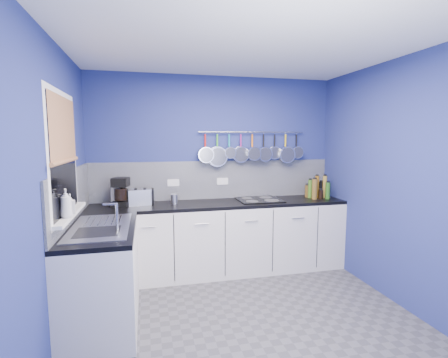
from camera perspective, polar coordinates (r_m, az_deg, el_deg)
name	(u,v)px	position (r m, az deg, el deg)	size (l,w,h in m)	color
floor	(248,322)	(3.38, 4.07, -23.29)	(3.20, 3.00, 0.02)	#47474C
ceiling	(250,41)	(3.04, 4.51, 22.55)	(3.20, 3.00, 0.02)	white
wall_back	(215,172)	(4.41, -1.63, 1.18)	(3.20, 0.02, 2.50)	navy
wall_front	(350,238)	(1.61, 20.83, -9.40)	(3.20, 0.02, 2.50)	navy
wall_left	(51,196)	(2.91, -27.55, -2.58)	(0.02, 3.00, 2.50)	navy
wall_right	(402,183)	(3.76, 28.35, -0.64)	(0.02, 3.00, 2.50)	navy
backsplash_back	(215,180)	(4.40, -1.57, -0.15)	(3.20, 0.02, 0.50)	#9799A1
backsplash_left	(72,196)	(3.50, -24.72, -2.61)	(0.02, 1.80, 0.50)	#9799A1
cabinet_run_back	(220,239)	(4.27, -0.74, -10.24)	(3.20, 0.60, 0.86)	silver
worktop_back	(220,204)	(4.16, -0.75, -4.31)	(3.20, 0.60, 0.04)	black
cabinet_run_left	(103,277)	(3.36, -20.12, -15.55)	(0.60, 1.20, 0.86)	silver
worktop_left	(101,229)	(3.22, -20.45, -8.12)	(0.60, 1.20, 0.04)	black
window_frame	(63,155)	(3.17, -25.92, 3.67)	(0.01, 1.00, 1.10)	white
window_glass	(64,155)	(3.17, -25.83, 3.68)	(0.01, 0.90, 1.00)	black
bamboo_blind	(63,129)	(3.16, -25.90, 7.75)	(0.01, 0.90, 0.55)	#9F704D
window_sill	(70,214)	(3.23, -25.00, -5.47)	(0.10, 0.98, 0.03)	white
sink_unit	(101,227)	(3.21, -20.47, -7.70)	(0.50, 0.95, 0.01)	silver
mixer_tap	(117,217)	(2.99, -17.95, -6.18)	(0.12, 0.08, 0.26)	silver
socket_left	(173,183)	(4.31, -8.71, -0.64)	(0.15, 0.01, 0.09)	white
socket_right	(223,181)	(4.41, -0.26, -0.39)	(0.15, 0.01, 0.09)	white
pot_rail	(252,132)	(4.46, 4.87, 8.04)	(0.02, 0.02, 1.45)	silver
soap_bottle_a	(66,203)	(3.00, -25.56, -3.79)	(0.09, 0.09, 0.24)	white
soap_bottle_b	(70,204)	(3.15, -24.95, -3.89)	(0.08, 0.08, 0.17)	white
paper_towel	(116,195)	(4.17, -18.12, -2.58)	(0.11, 0.11, 0.26)	white
coffee_maker	(121,192)	(4.08, -17.33, -2.16)	(0.19, 0.21, 0.34)	black
toaster	(140,197)	(4.12, -14.18, -3.02)	(0.30, 0.17, 0.19)	silver
canister	(174,199)	(4.09, -8.55, -3.44)	(0.08, 0.08, 0.12)	silver
hob	(259,200)	(4.33, 6.05, -3.57)	(0.55, 0.48, 0.01)	black
pan_0	(205,147)	(4.29, -3.23, 5.45)	(0.21, 0.10, 0.40)	silver
pan_1	(217,149)	(4.33, -1.15, 5.12)	(0.26, 0.06, 0.45)	silver
pan_2	(229,145)	(4.36, 0.90, 5.83)	(0.15, 0.10, 0.34)	silver
pan_3	(241,147)	(4.40, 2.92, 5.46)	(0.21, 0.06, 0.40)	silver
pan_4	(252,146)	(4.45, 4.89, 5.62)	(0.19, 0.13, 0.38)	silver
pan_5	(264,147)	(4.50, 6.82, 5.53)	(0.20, 0.11, 0.39)	silver
pan_6	(275,146)	(4.56, 8.71, 5.67)	(0.17, 0.06, 0.36)	silver
pan_7	(286,148)	(4.62, 10.54, 5.33)	(0.23, 0.10, 0.42)	silver
pan_8	(296,145)	(4.68, 12.33, 5.67)	(0.17, 0.09, 0.36)	silver
condiment_0	(321,189)	(4.77, 16.35, -1.67)	(0.06, 0.06, 0.20)	black
condiment_1	(314,189)	(4.73, 15.19, -1.67)	(0.07, 0.07, 0.21)	#4C190C
condiment_2	(307,191)	(4.67, 14.16, -2.03)	(0.07, 0.07, 0.16)	brown
condiment_3	(325,187)	(4.70, 16.94, -1.27)	(0.06, 0.06, 0.29)	olive
condiment_4	(317,187)	(4.64, 15.69, -1.31)	(0.05, 0.05, 0.30)	#8C5914
condiment_5	(310,189)	(4.61, 14.59, -1.66)	(0.05, 0.05, 0.24)	#3F721E
condiment_6	(328,191)	(4.59, 17.41, -1.93)	(0.06, 0.06, 0.22)	#265919
condiment_7	(321,195)	(4.57, 16.30, -2.58)	(0.06, 0.06, 0.12)	black
condiment_8	(315,189)	(4.52, 15.31, -1.69)	(0.07, 0.07, 0.27)	brown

